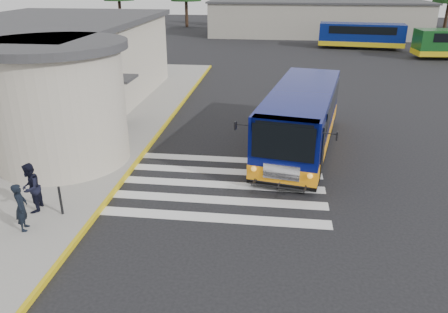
# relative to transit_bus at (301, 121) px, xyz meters

# --- Properties ---
(ground) EXTENTS (140.00, 140.00, 0.00)m
(ground) POSITION_rel_transit_bus_xyz_m (-2.67, -3.15, -1.31)
(ground) COLOR black
(ground) RESTS_ON ground
(sidewalk) EXTENTS (10.00, 34.00, 0.15)m
(sidewalk) POSITION_rel_transit_bus_xyz_m (-11.67, 0.85, -1.24)
(sidewalk) COLOR gray
(sidewalk) RESTS_ON ground
(curb_strip) EXTENTS (0.12, 34.00, 0.16)m
(curb_strip) POSITION_rel_transit_bus_xyz_m (-6.72, 0.85, -1.23)
(curb_strip) COLOR gold
(curb_strip) RESTS_ON ground
(station_building) EXTENTS (12.70, 18.70, 4.80)m
(station_building) POSITION_rel_transit_bus_xyz_m (-13.51, 3.75, 1.25)
(station_building) COLOR #B5AD99
(station_building) RESTS_ON ground
(crosswalk) EXTENTS (8.00, 5.35, 0.01)m
(crosswalk) POSITION_rel_transit_bus_xyz_m (-3.17, -3.95, -1.31)
(crosswalk) COLOR silver
(crosswalk) RESTS_ON ground
(depot_building) EXTENTS (26.40, 8.40, 4.20)m
(depot_building) POSITION_rel_transit_bus_xyz_m (3.33, 38.85, 0.79)
(depot_building) COLOR gray
(depot_building) RESTS_ON ground
(transit_bus) EXTENTS (4.58, 10.00, 2.74)m
(transit_bus) POSITION_rel_transit_bus_xyz_m (0.00, 0.00, 0.00)
(transit_bus) COLOR #070E58
(transit_bus) RESTS_ON ground
(pedestrian_a) EXTENTS (0.52, 0.64, 1.50)m
(pedestrian_a) POSITION_rel_transit_bus_xyz_m (-8.46, -7.94, -0.41)
(pedestrian_a) COLOR black
(pedestrian_a) RESTS_ON sidewalk
(pedestrian_b) EXTENTS (0.74, 0.89, 1.65)m
(pedestrian_b) POSITION_rel_transit_bus_xyz_m (-8.76, -6.86, -0.34)
(pedestrian_b) COLOR black
(pedestrian_b) RESTS_ON sidewalk
(bollard) EXTENTS (0.08, 0.08, 0.97)m
(bollard) POSITION_rel_transit_bus_xyz_m (-7.76, -6.95, -0.68)
(bollard) COLOR black
(bollard) RESTS_ON sidewalk
(far_bus_a) EXTENTS (8.72, 3.34, 2.19)m
(far_bus_a) POSITION_rel_transit_bus_xyz_m (7.30, 29.41, 0.11)
(far_bus_a) COLOR #071658
(far_bus_a) RESTS_ON ground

